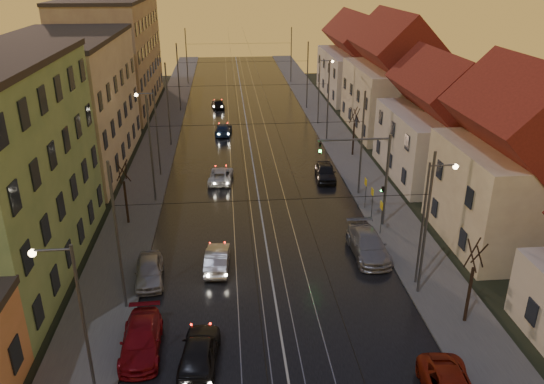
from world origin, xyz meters
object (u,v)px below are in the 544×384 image
object	(u,v)px
parked_right_1	(368,245)
street_lamp_0	(74,311)
traffic_light_mast	(374,169)
driving_car_4	(218,104)
street_lamp_1	(429,212)
driving_car_0	(199,351)
driving_car_2	(221,175)
parked_left_3	(149,271)
parked_right_2	(325,172)
driving_car_1	(217,259)
street_lamp_3	(322,85)
driving_car_3	(223,129)
street_lamp_2	(153,126)
parked_left_2	(141,339)

from	to	relation	value
parked_right_1	street_lamp_0	bearing A→B (deg)	-143.76
traffic_light_mast	driving_car_4	bearing A→B (deg)	107.19
street_lamp_1	driving_car_0	size ratio (longest dim) A/B	1.80
driving_car_2	parked_left_3	distance (m)	16.83
driving_car_2	parked_right_2	bearing A→B (deg)	-176.44
street_lamp_1	driving_car_1	distance (m)	13.53
street_lamp_3	driving_car_3	size ratio (longest dim) A/B	1.85
street_lamp_2	driving_car_1	bearing A→B (deg)	-71.45
parked_left_2	parked_right_2	distance (m)	26.27
driving_car_1	parked_right_2	bearing A→B (deg)	-119.79
driving_car_2	parked_right_1	size ratio (longest dim) A/B	0.81
street_lamp_0	driving_car_2	xyz separation A→B (m)	(5.93, 26.08, -4.28)
driving_car_4	parked_left_2	xyz separation A→B (m)	(-3.62, -50.16, 0.05)
driving_car_1	parked_right_2	world-z (taller)	parked_right_2
parked_left_2	parked_right_1	distance (m)	16.38
street_lamp_0	street_lamp_2	size ratio (longest dim) A/B	1.00
parked_left_2	parked_left_3	bearing A→B (deg)	91.66
parked_left_3	street_lamp_0	bearing A→B (deg)	-103.87
driving_car_2	parked_right_1	bearing A→B (deg)	130.60
driving_car_4	parked_right_2	xyz separation A→B (m)	(9.96, -27.67, 0.09)
street_lamp_1	driving_car_4	bearing A→B (deg)	105.60
parked_left_3	parked_right_1	bearing A→B (deg)	2.54
driving_car_1	street_lamp_1	bearing A→B (deg)	170.35
street_lamp_2	driving_car_4	xyz separation A→B (m)	(5.54, 25.38, -4.24)
driving_car_3	driving_car_4	bearing A→B (deg)	-81.74
parked_left_2	parked_left_3	xyz separation A→B (m)	(-0.41, 6.63, 0.02)
street_lamp_0	parked_left_3	xyz separation A→B (m)	(1.50, 9.85, -4.17)
parked_left_2	street_lamp_3	bearing A→B (deg)	66.34
street_lamp_2	parked_left_2	world-z (taller)	street_lamp_2
parked_left_3	street_lamp_3	bearing A→B (deg)	58.74
driving_car_3	parked_left_2	bearing A→B (deg)	88.56
parked_left_2	parked_left_3	distance (m)	6.64
driving_car_4	parked_left_2	distance (m)	50.29
street_lamp_0	driving_car_4	size ratio (longest dim) A/B	2.10
street_lamp_2	parked_left_2	size ratio (longest dim) A/B	1.66
driving_car_0	driving_car_1	xyz separation A→B (m)	(0.82, 9.03, -0.07)
driving_car_3	parked_left_2	size ratio (longest dim) A/B	0.90
driving_car_3	parked_right_1	distance (m)	30.61
driving_car_4	driving_car_3	bearing A→B (deg)	85.73
street_lamp_2	driving_car_2	world-z (taller)	street_lamp_2
traffic_light_mast	parked_right_2	distance (m)	10.57
street_lamp_0	driving_car_3	size ratio (longest dim) A/B	1.85
driving_car_3	street_lamp_2	bearing A→B (deg)	69.24
traffic_light_mast	driving_car_4	size ratio (longest dim) A/B	1.89
parked_left_3	parked_right_2	distance (m)	21.15
driving_car_4	parked_right_2	world-z (taller)	parked_right_2
driving_car_2	street_lamp_0	bearing A→B (deg)	82.97
parked_right_2	driving_car_0	bearing A→B (deg)	-109.32
traffic_light_mast	driving_car_3	distance (m)	27.42
parked_right_1	driving_car_0	bearing A→B (deg)	-138.57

